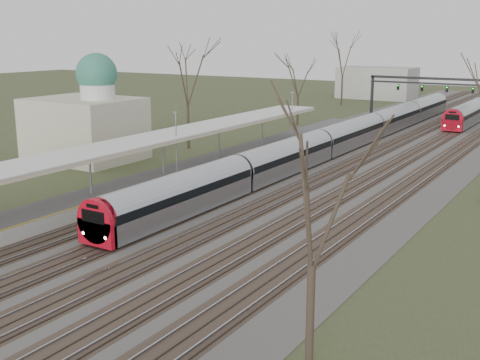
% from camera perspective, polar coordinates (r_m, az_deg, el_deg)
% --- Properties ---
extents(track_bed, '(24.00, 160.00, 0.22)m').
position_cam_1_polar(track_bed, '(62.85, 11.79, 2.44)').
color(track_bed, '#474442').
rests_on(track_bed, ground).
extents(platform, '(3.50, 69.00, 1.00)m').
position_cam_1_polar(platform, '(51.89, -4.78, 0.87)').
color(platform, '#9E9B93').
rests_on(platform, ground).
extents(canopy, '(4.10, 50.00, 3.11)m').
position_cam_1_polar(canopy, '(47.76, -8.10, 3.87)').
color(canopy, slate).
rests_on(canopy, platform).
extents(dome_building, '(10.00, 8.00, 10.30)m').
position_cam_1_polar(dome_building, '(60.00, -14.36, 5.34)').
color(dome_building, beige).
rests_on(dome_building, ground).
extents(signal_gantry, '(21.00, 0.59, 6.08)m').
position_cam_1_polar(signal_gantry, '(90.77, 18.64, 8.45)').
color(signal_gantry, black).
rests_on(signal_gantry, ground).
extents(tree_west_far, '(5.50, 5.50, 11.33)m').
position_cam_1_polar(tree_west_far, '(63.92, -5.04, 10.05)').
color(tree_west_far, '#2D231C').
rests_on(tree_west_far, ground).
extents(tree_east_near, '(4.50, 4.50, 9.27)m').
position_cam_1_polar(tree_east_near, '(20.54, 7.01, -1.41)').
color(tree_east_near, '#2D231C').
rests_on(tree_east_near, ground).
extents(train_near, '(2.62, 75.21, 3.05)m').
position_cam_1_polar(train_near, '(65.53, 10.23, 4.22)').
color(train_near, '#9C9FA6').
rests_on(train_near, ground).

